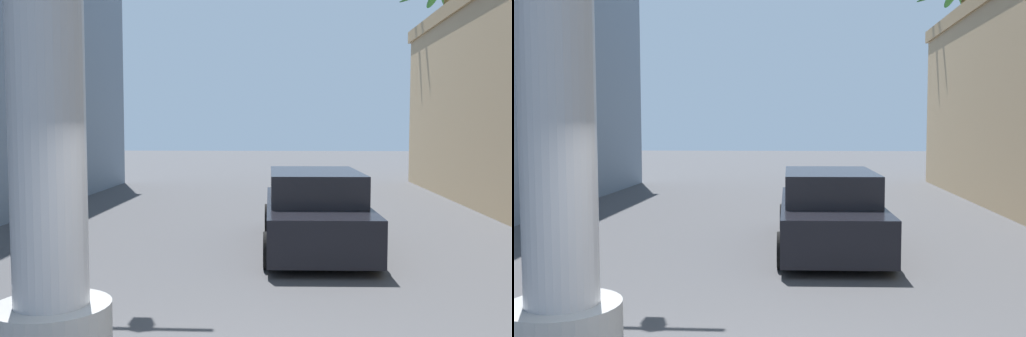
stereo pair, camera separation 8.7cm
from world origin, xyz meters
The scene contains 4 objects.
ground_plane centered at (0.00, 10.00, 0.00)m, with size 89.44×89.44×0.00m, color #424244.
car_lead centered at (1.11, 7.36, 0.74)m, with size 2.17×5.12×1.56m.
palm_tree_far_right centered at (7.03, 20.37, 5.68)m, with size 3.35×3.34×8.42m.
pedestrian_far_left centered at (-6.22, 13.66, 1.01)m, with size 0.40×0.40×1.73m.
Camera 1 is at (0.53, -4.15, 2.44)m, focal length 40.00 mm.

